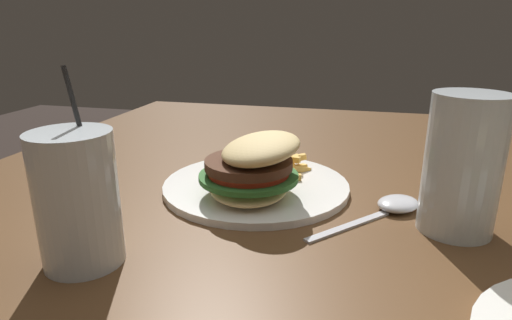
# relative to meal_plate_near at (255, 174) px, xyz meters

# --- Properties ---
(dining_table) EXTENTS (1.38, 1.36, 0.77)m
(dining_table) POSITION_rel_meal_plate_near_xyz_m (0.04, 0.20, -0.16)
(dining_table) COLOR brown
(dining_table) RESTS_ON ground_plane
(meal_plate_near) EXTENTS (0.27, 0.27, 0.10)m
(meal_plate_near) POSITION_rel_meal_plate_near_xyz_m (0.00, 0.00, 0.00)
(meal_plate_near) COLOR white
(meal_plate_near) RESTS_ON dining_table
(beer_glass) EXTENTS (0.08, 0.08, 0.16)m
(beer_glass) POSITION_rel_meal_plate_near_xyz_m (0.04, 0.25, 0.04)
(beer_glass) COLOR silver
(beer_glass) RESTS_ON dining_table
(juice_glass) EXTENTS (0.08, 0.08, 0.19)m
(juice_glass) POSITION_rel_meal_plate_near_xyz_m (0.21, -0.12, 0.03)
(juice_glass) COLOR silver
(juice_glass) RESTS_ON dining_table
(spoon) EXTENTS (0.16, 0.14, 0.02)m
(spoon) POSITION_rel_meal_plate_near_xyz_m (0.01, 0.19, -0.02)
(spoon) COLOR silver
(spoon) RESTS_ON dining_table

